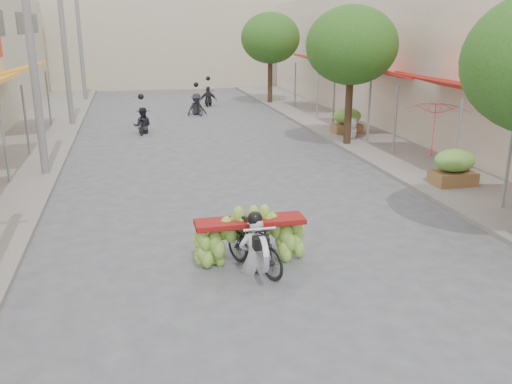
% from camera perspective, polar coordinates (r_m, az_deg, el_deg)
% --- Properties ---
extents(sidewalk_left, '(4.00, 60.00, 0.12)m').
position_cam_1_polar(sidewalk_left, '(21.24, -24.46, 3.52)').
color(sidewalk_left, gray).
rests_on(sidewalk_left, ground).
extents(sidewalk_right, '(4.00, 60.00, 0.12)m').
position_cam_1_polar(sidewalk_right, '(22.94, 12.30, 5.59)').
color(sidewalk_right, gray).
rests_on(sidewalk_right, ground).
extents(shophouse_row_right, '(9.77, 40.00, 6.00)m').
position_cam_1_polar(shophouse_row_right, '(24.31, 24.75, 12.08)').
color(shophouse_row_right, beige).
rests_on(shophouse_row_right, ground).
extents(far_building, '(20.00, 6.00, 7.00)m').
position_cam_1_polar(far_building, '(43.41, -9.83, 15.60)').
color(far_building, '#BEB396').
rests_on(far_building, ground).
extents(utility_pole_mid, '(0.60, 0.24, 8.00)m').
position_cam_1_polar(utility_pole_mid, '(17.53, -22.65, 14.32)').
color(utility_pole_mid, slate).
rests_on(utility_pole_mid, ground).
extents(utility_pole_far, '(0.60, 0.24, 8.00)m').
position_cam_1_polar(utility_pole_far, '(26.46, -19.61, 15.17)').
color(utility_pole_far, slate).
rests_on(utility_pole_far, ground).
extents(utility_pole_back, '(0.60, 0.24, 8.00)m').
position_cam_1_polar(utility_pole_back, '(35.42, -18.09, 15.58)').
color(utility_pole_back, slate).
rests_on(utility_pole_back, ground).
extents(street_tree_mid, '(3.40, 3.40, 5.25)m').
position_cam_1_polar(street_tree_mid, '(20.95, 10.04, 14.93)').
color(street_tree_mid, '#3A2719').
rests_on(street_tree_mid, ground).
extents(street_tree_far, '(3.40, 3.40, 5.25)m').
position_cam_1_polar(street_tree_far, '(32.35, 1.52, 15.87)').
color(street_tree_far, '#3A2719').
rests_on(street_tree_far, ground).
extents(produce_crate_mid, '(1.20, 0.88, 1.16)m').
position_cam_1_polar(produce_crate_mid, '(16.45, 20.14, 2.75)').
color(produce_crate_mid, brown).
rests_on(produce_crate_mid, ground).
extents(produce_crate_far, '(1.20, 0.88, 1.16)m').
position_cam_1_polar(produce_crate_far, '(23.40, 9.57, 7.59)').
color(produce_crate_far, brown).
rests_on(produce_crate_far, ground).
extents(banana_motorbike, '(2.20, 1.88, 2.05)m').
position_cam_1_polar(banana_motorbike, '(10.34, -0.37, -4.54)').
color(banana_motorbike, black).
rests_on(banana_motorbike, ground).
extents(market_umbrella, '(2.42, 2.42, 1.67)m').
position_cam_1_polar(market_umbrella, '(16.69, 18.60, 9.14)').
color(market_umbrella, red).
rests_on(market_umbrella, ground).
extents(pedestrian, '(0.90, 0.84, 1.58)m').
position_cam_1_polar(pedestrian, '(22.51, 10.12, 7.70)').
color(pedestrian, silver).
rests_on(pedestrian, ground).
extents(bg_motorbike_a, '(0.85, 1.69, 1.95)m').
position_cam_1_polar(bg_motorbike_a, '(24.14, -11.91, 7.82)').
color(bg_motorbike_a, black).
rests_on(bg_motorbike_a, ground).
extents(bg_motorbike_b, '(1.17, 1.63, 1.95)m').
position_cam_1_polar(bg_motorbike_b, '(28.66, -6.28, 9.76)').
color(bg_motorbike_b, black).
rests_on(bg_motorbike_b, ground).
extents(bg_motorbike_c, '(1.07, 1.60, 1.95)m').
position_cam_1_polar(bg_motorbike_c, '(31.92, -5.04, 10.46)').
color(bg_motorbike_c, black).
rests_on(bg_motorbike_c, ground).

